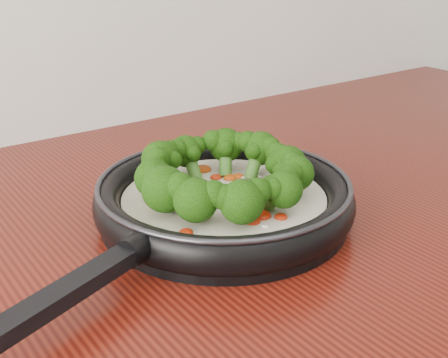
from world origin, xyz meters
TOP-DOWN VIEW (x-y plane):
  - skillet at (-0.08, 1.10)m, footprint 0.48×0.38m

SIDE VIEW (x-z plane):
  - skillet at x=-0.08m, z-range 0.89..0.97m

